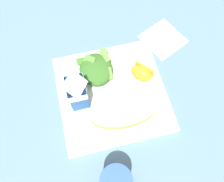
# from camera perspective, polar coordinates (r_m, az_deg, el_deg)

# --- Properties ---
(ground) EXTENTS (3.00, 3.00, 0.00)m
(ground) POSITION_cam_1_polar(r_m,az_deg,el_deg) (0.61, 0.00, -0.96)
(ground) COLOR slate
(white_plate) EXTENTS (0.28, 0.28, 0.02)m
(white_plate) POSITION_cam_1_polar(r_m,az_deg,el_deg) (0.60, 0.00, -0.68)
(white_plate) COLOR white
(white_plate) RESTS_ON ground
(cheesy_pizza_bread) EXTENTS (0.08, 0.17, 0.04)m
(cheesy_pizza_bread) POSITION_cam_1_polar(r_m,az_deg,el_deg) (0.56, 3.04, -5.39)
(cheesy_pizza_bread) COLOR #B77F42
(cheesy_pizza_bread) RESTS_ON white_plate
(green_salad_pile) EXTENTS (0.11, 0.09, 0.05)m
(green_salad_pile) POSITION_cam_1_polar(r_m,az_deg,el_deg) (0.60, -4.06, 5.54)
(green_salad_pile) COLOR #336023
(green_salad_pile) RESTS_ON white_plate
(milk_carton) EXTENTS (0.06, 0.04, 0.11)m
(milk_carton) POSITION_cam_1_polar(r_m,az_deg,el_deg) (0.54, -8.95, 0.35)
(milk_carton) COLOR #23569E
(milk_carton) RESTS_ON white_plate
(orange_wedge_front) EXTENTS (0.07, 0.07, 0.04)m
(orange_wedge_front) POSITION_cam_1_polar(r_m,az_deg,el_deg) (0.60, 7.55, 4.56)
(orange_wedge_front) COLOR orange
(orange_wedge_front) RESTS_ON white_plate
(paper_napkin) EXTENTS (0.15, 0.15, 0.00)m
(paper_napkin) POSITION_cam_1_polar(r_m,az_deg,el_deg) (0.72, 12.87, 12.82)
(paper_napkin) COLOR white
(paper_napkin) RESTS_ON ground
(drinking_blue_cup) EXTENTS (0.07, 0.07, 0.09)m
(drinking_blue_cup) POSITION_cam_1_polar(r_m,az_deg,el_deg) (0.52, 1.01, -21.98)
(drinking_blue_cup) COLOR #284CA3
(drinking_blue_cup) RESTS_ON ground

